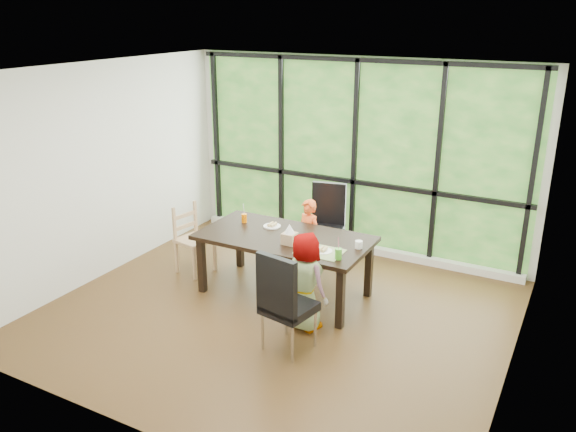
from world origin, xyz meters
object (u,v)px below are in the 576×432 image
Objects in this scene: chair_end_beech at (195,240)px; tissue_box at (289,238)px; green_cup at (338,254)px; chair_window_leather at (325,225)px; plate_near at (323,251)px; white_mug at (359,245)px; dining_table at (285,265)px; chair_interior_leather at (289,301)px; child_toddler at (308,238)px; plate_far at (272,226)px; child_older at (308,282)px; orange_cup at (244,218)px.

chair_end_beech is 5.96× the size of tissue_box.
chair_window_leather is at bearing 119.55° from green_cup.
plate_near is 2.54× the size of white_mug.
chair_interior_leather is at bearing -59.33° from dining_table.
plate_far is (-0.28, -0.43, 0.25)m from child_toddler.
chair_end_beech is at bearing -154.11° from chair_window_leather.
white_mug is at bearing 78.18° from green_cup.
chair_interior_leather is at bearing -107.44° from chair_end_beech.
tissue_box is at bearing -59.70° from child_toddler.
plate_far is at bearing -122.72° from chair_window_leather.
green_cup is (2.15, -0.31, 0.36)m from chair_end_beech.
child_older reaches higher than green_cup.
chair_interior_leather is 1.80m from orange_cup.
dining_table is 1.87× the size of chair_window_leather.
plate_near is at bearing -16.92° from orange_cup.
child_toddler is at bearing 148.31° from white_mug.
chair_interior_leather is at bearing -43.40° from orange_cup.
white_mug reaches higher than plate_far.
chair_end_beech is 4.13× the size of plate_near.
chair_window_leather is 4.95× the size of plate_near.
chair_interior_leather is 1.06× the size of child_toddler.
chair_window_leather and chair_interior_leather have the same top height.
tissue_box is at bearing -51.85° from chair_interior_leather.
chair_window_leather is at bearing 95.50° from tissue_box.
dining_table is 13.40× the size of tissue_box.
dining_table is 23.63× the size of white_mug.
chair_interior_leather reaches higher than plate_far.
plate_far is (-0.33, -0.87, 0.22)m from chair_window_leather.
white_mug is at bearing 4.48° from dining_table.
orange_cup reaches higher than dining_table.
child_toddler is at bearing 34.09° from orange_cup.
dining_table is 1.99× the size of child_toddler.
child_toddler is 1.06m from plate_near.
child_toddler is (1.33, 0.63, 0.06)m from chair_end_beech.
child_toddler is 6.73× the size of tissue_box.
child_toddler is 1.10m from white_mug.
chair_end_beech is at bearing -164.94° from orange_cup.
child_toddler is 4.72× the size of plate_far.
green_cup is at bearing -24.45° from plate_near.
green_cup reaches higher than plate_far.
tissue_box is (-0.46, 0.87, 0.27)m from chair_interior_leather.
chair_window_leather is (0.04, 1.07, 0.17)m from dining_table.
green_cup reaches higher than white_mug.
dining_table is 0.99m from green_cup.
dining_table is at bearing -14.69° from orange_cup.
dining_table is 0.64m from child_toddler.
green_cup is 1.41× the size of white_mug.
orange_cup is (-0.67, -0.45, 0.30)m from child_toddler.
chair_interior_leather reaches higher than child_toddler.
dining_table is 0.52m from plate_far.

